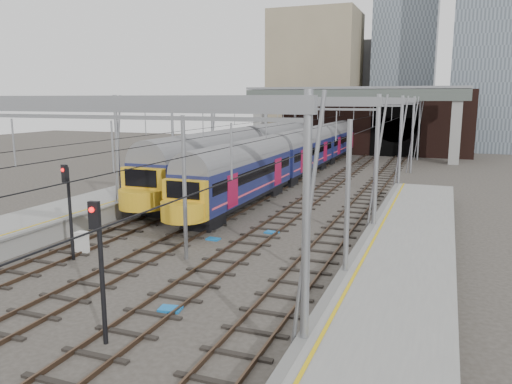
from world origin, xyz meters
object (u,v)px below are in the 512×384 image
at_px(signal_near_left, 68,200).
at_px(relay_cabinet, 82,242).
at_px(train_main, 321,145).
at_px(train_second, 248,153).
at_px(signal_near_centre, 99,255).

distance_m(signal_near_left, relay_cabinet, 2.69).
relative_size(train_main, train_second, 1.82).
xyz_separation_m(train_main, signal_near_centre, (3.78, -44.42, 0.50)).
bearing_deg(signal_near_centre, signal_near_left, 128.84).
bearing_deg(train_second, train_main, 72.58).
height_order(train_main, signal_near_left, train_main).
relative_size(signal_near_left, signal_near_centre, 1.00).
bearing_deg(relay_cabinet, train_main, 85.17).
bearing_deg(relay_cabinet, signal_near_left, -73.03).
bearing_deg(signal_near_left, signal_near_centre, -24.17).
bearing_deg(train_main, relay_cabinet, -95.29).
bearing_deg(signal_near_centre, relay_cabinet, 125.63).
bearing_deg(train_main, signal_near_centre, -85.13).
bearing_deg(signal_near_centre, train_second, 95.88).
bearing_deg(signal_near_centre, train_main, 86.95).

